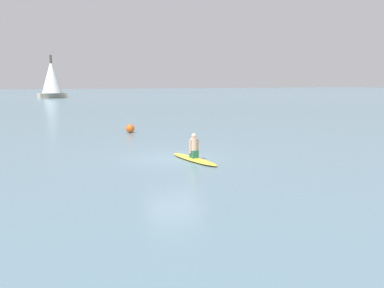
{
  "coord_description": "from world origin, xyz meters",
  "views": [
    {
      "loc": [
        -16.56,
        5.91,
        3.3
      ],
      "look_at": [
        -0.63,
        -0.62,
        0.67
      ],
      "focal_mm": 37.86,
      "sensor_mm": 36.0,
      "label": 1
    }
  ],
  "objects_px": {
    "person_paddler": "(194,147)",
    "sailboat_near_left": "(52,78)",
    "buoy_marker": "(130,129)",
    "surfboard": "(194,159)"
  },
  "relations": [
    {
      "from": "sailboat_near_left",
      "to": "buoy_marker",
      "type": "xyz_separation_m",
      "value": [
        -64.62,
        -0.98,
        -3.9
      ]
    },
    {
      "from": "surfboard",
      "to": "person_paddler",
      "type": "distance_m",
      "value": 0.54
    },
    {
      "from": "person_paddler",
      "to": "buoy_marker",
      "type": "relative_size",
      "value": 1.83
    },
    {
      "from": "sailboat_near_left",
      "to": "surfboard",
      "type": "bearing_deg",
      "value": 71.11
    },
    {
      "from": "surfboard",
      "to": "buoy_marker",
      "type": "bearing_deg",
      "value": -8.06
    },
    {
      "from": "surfboard",
      "to": "sailboat_near_left",
      "type": "relative_size",
      "value": 0.38
    },
    {
      "from": "buoy_marker",
      "to": "person_paddler",
      "type": "bearing_deg",
      "value": -178.84
    },
    {
      "from": "surfboard",
      "to": "buoy_marker",
      "type": "relative_size",
      "value": 5.91
    },
    {
      "from": "person_paddler",
      "to": "sailboat_near_left",
      "type": "xyz_separation_m",
      "value": [
        75.08,
        1.19,
        3.59
      ]
    },
    {
      "from": "person_paddler",
      "to": "sailboat_near_left",
      "type": "bearing_deg",
      "value": -8.31
    }
  ]
}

